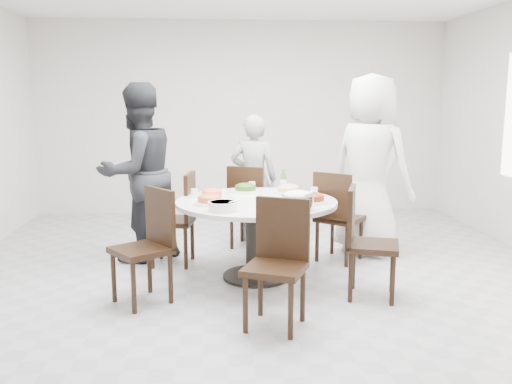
{
  "coord_description": "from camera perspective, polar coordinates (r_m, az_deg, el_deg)",
  "views": [
    {
      "loc": [
        -0.39,
        -5.04,
        1.68
      ],
      "look_at": [
        -0.02,
        -0.05,
        0.82
      ],
      "focal_mm": 38.0,
      "sensor_mm": 36.0,
      "label": 1
    }
  ],
  "objects": [
    {
      "name": "beverage_bottle",
      "position": [
        5.53,
        2.91,
        1.26
      ],
      "size": [
        0.07,
        0.07,
        0.23
      ],
      "primitive_type": "cylinder",
      "color": "#38722D",
      "rests_on": "dining_table"
    },
    {
      "name": "chair_n",
      "position": [
        6.18,
        -0.56,
        -1.49
      ],
      "size": [
        0.55,
        0.55,
        0.95
      ],
      "primitive_type": "cube",
      "rotation": [
        0.0,
        0.0,
        2.75
      ],
      "color": "black",
      "rests_on": "floor"
    },
    {
      "name": "chair_ne",
      "position": [
        5.72,
        8.81,
        -2.53
      ],
      "size": [
        0.59,
        0.59,
        0.95
      ],
      "primitive_type": "cube",
      "rotation": [
        0.0,
        0.0,
        2.45
      ],
      "color": "black",
      "rests_on": "floor"
    },
    {
      "name": "chair_sw",
      "position": [
        4.58,
        -12.03,
        -5.73
      ],
      "size": [
        0.59,
        0.59,
        0.95
      ],
      "primitive_type": "cube",
      "rotation": [
        0.0,
        0.0,
        5.36
      ],
      "color": "black",
      "rests_on": "floor"
    },
    {
      "name": "tea_cups",
      "position": [
        5.62,
        -0.74,
        0.64
      ],
      "size": [
        0.07,
        0.07,
        0.08
      ],
      "primitive_type": "cylinder",
      "color": "white",
      "rests_on": "dining_table"
    },
    {
      "name": "wall_back",
      "position": [
        8.06,
        -1.46,
        7.77
      ],
      "size": [
        6.0,
        0.01,
        2.8
      ],
      "primitive_type": "cube",
      "color": "silver",
      "rests_on": "ground"
    },
    {
      "name": "diner_right",
      "position": [
        5.98,
        11.95,
        2.76
      ],
      "size": [
        1.1,
        1.12,
        1.95
      ],
      "primitive_type": "imported",
      "rotation": [
        0.0,
        0.0,
        2.32
      ],
      "color": "silver",
      "rests_on": "floor"
    },
    {
      "name": "wall_front",
      "position": [
        2.1,
        6.57,
        1.97
      ],
      "size": [
        6.0,
        0.01,
        2.8
      ],
      "primitive_type": "cube",
      "color": "silver",
      "rests_on": "ground"
    },
    {
      "name": "diner_left",
      "position": [
        5.75,
        -12.3,
        1.99
      ],
      "size": [
        1.14,
        1.12,
        1.85
      ],
      "primitive_type": "imported",
      "rotation": [
        0.0,
        0.0,
        3.87
      ],
      "color": "black",
      "rests_on": "floor"
    },
    {
      "name": "chopsticks",
      "position": [
        5.72,
        -0.32,
        0.45
      ],
      "size": [
        0.24,
        0.04,
        0.01
      ],
      "primitive_type": null,
      "color": "tan",
      "rests_on": "dining_table"
    },
    {
      "name": "chair_s",
      "position": [
        4.01,
        2.01,
        -7.75
      ],
      "size": [
        0.55,
        0.55,
        0.95
      ],
      "primitive_type": "cube",
      "rotation": [
        0.0,
        0.0,
        5.87
      ],
      "color": "black",
      "rests_on": "floor"
    },
    {
      "name": "dish_pale",
      "position": [
        5.39,
        3.43,
        0.21
      ],
      "size": [
        0.28,
        0.28,
        0.08
      ],
      "primitive_type": "cylinder",
      "color": "white",
      "rests_on": "dining_table"
    },
    {
      "name": "dish_orange",
      "position": [
        5.16,
        -4.64,
        -0.29
      ],
      "size": [
        0.25,
        0.25,
        0.07
      ],
      "primitive_type": "cylinder",
      "color": "white",
      "rests_on": "dining_table"
    },
    {
      "name": "dining_table",
      "position": [
        5.12,
        0.04,
        -5.0
      ],
      "size": [
        1.5,
        1.5,
        0.75
      ],
      "primitive_type": "cylinder",
      "color": "white",
      "rests_on": "floor"
    },
    {
      "name": "rice_bowl",
      "position": [
        4.64,
        4.38,
        -1.08
      ],
      "size": [
        0.28,
        0.28,
        0.12
      ],
      "primitive_type": "cylinder",
      "color": "silver",
      "rests_on": "dining_table"
    },
    {
      "name": "diner_middle",
      "position": [
        6.4,
        -0.24,
        1.42
      ],
      "size": [
        0.61,
        0.46,
        1.5
      ],
      "primitive_type": "imported",
      "rotation": [
        0.0,
        0.0,
        2.94
      ],
      "color": "black",
      "rests_on": "floor"
    },
    {
      "name": "chair_se",
      "position": [
        4.72,
        12.23,
        -5.29
      ],
      "size": [
        0.53,
        0.53,
        0.95
      ],
      "primitive_type": "cube",
      "rotation": [
        0.0,
        0.0,
        7.54
      ],
      "color": "black",
      "rests_on": "floor"
    },
    {
      "name": "chair_nw",
      "position": [
        5.59,
        -8.82,
        -2.81
      ],
      "size": [
        0.48,
        0.48,
        0.95
      ],
      "primitive_type": "cube",
      "rotation": [
        0.0,
        0.0,
        4.56
      ],
      "color": "black",
      "rests_on": "floor"
    },
    {
      "name": "soup_bowl",
      "position": [
        4.58,
        -3.52,
        -1.5
      ],
      "size": [
        0.25,
        0.25,
        0.08
      ],
      "primitive_type": "cylinder",
      "color": "white",
      "rests_on": "dining_table"
    },
    {
      "name": "floor",
      "position": [
        5.33,
        0.2,
        -8.62
      ],
      "size": [
        6.0,
        6.0,
        0.01
      ],
      "primitive_type": "cube",
      "color": "#A3A3A7",
      "rests_on": "ground"
    },
    {
      "name": "dish_greens",
      "position": [
        5.46,
        -1.12,
        0.31
      ],
      "size": [
        0.27,
        0.27,
        0.07
      ],
      "primitive_type": "cylinder",
      "color": "white",
      "rests_on": "dining_table"
    },
    {
      "name": "dish_tofu",
      "position": [
        4.86,
        -4.91,
        -0.9
      ],
      "size": [
        0.28,
        0.28,
        0.07
      ],
      "primitive_type": "cylinder",
      "color": "white",
      "rests_on": "dining_table"
    },
    {
      "name": "dish_redbrown",
      "position": [
        4.93,
        5.84,
        -0.73
      ],
      "size": [
        0.3,
        0.3,
        0.08
      ],
      "primitive_type": "cylinder",
      "color": "white",
      "rests_on": "dining_table"
    }
  ]
}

